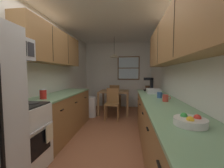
% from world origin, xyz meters
% --- Properties ---
extents(ground_plane, '(12.00, 12.00, 0.00)m').
position_xyz_m(ground_plane, '(0.00, 1.00, 0.00)').
color(ground_plane, '#995B3D').
extents(wall_left, '(0.10, 9.00, 2.55)m').
position_xyz_m(wall_left, '(-1.35, 1.00, 1.27)').
color(wall_left, white).
rests_on(wall_left, ground).
extents(wall_right, '(0.10, 9.00, 2.55)m').
position_xyz_m(wall_right, '(1.35, 1.00, 1.27)').
color(wall_right, white).
rests_on(wall_right, ground).
extents(wall_back, '(4.40, 0.10, 2.55)m').
position_xyz_m(wall_back, '(0.00, 3.65, 1.27)').
color(wall_back, white).
rests_on(wall_back, ground).
extents(ceiling_slab, '(4.40, 9.00, 0.08)m').
position_xyz_m(ceiling_slab, '(0.00, 1.00, 2.59)').
color(ceiling_slab, white).
extents(stove_range, '(0.66, 0.62, 1.10)m').
position_xyz_m(stove_range, '(-0.99, -0.46, 0.47)').
color(stove_range, white).
rests_on(stove_range, ground).
extents(microwave_over_range, '(0.39, 0.64, 0.31)m').
position_xyz_m(microwave_over_range, '(-1.11, -0.46, 1.68)').
color(microwave_over_range, silver).
extents(counter_left, '(0.64, 2.00, 0.90)m').
position_xyz_m(counter_left, '(-1.00, 0.85, 0.45)').
color(counter_left, olive).
rests_on(counter_left, ground).
extents(upper_cabinets_left, '(0.33, 2.08, 0.72)m').
position_xyz_m(upper_cabinets_left, '(-1.14, 0.80, 1.90)').
color(upper_cabinets_left, olive).
extents(counter_right, '(0.64, 3.30, 0.90)m').
position_xyz_m(counter_right, '(1.00, 0.15, 0.45)').
color(counter_right, olive).
rests_on(counter_right, ground).
extents(upper_cabinets_right, '(0.33, 2.98, 0.72)m').
position_xyz_m(upper_cabinets_right, '(1.14, 0.10, 1.86)').
color(upper_cabinets_right, olive).
extents(dining_table, '(0.97, 0.90, 0.75)m').
position_xyz_m(dining_table, '(-0.04, 2.63, 0.64)').
color(dining_table, olive).
rests_on(dining_table, ground).
extents(dining_chair_near, '(0.40, 0.40, 0.90)m').
position_xyz_m(dining_chair_near, '(-0.03, 1.98, 0.50)').
color(dining_chair_near, olive).
rests_on(dining_chair_near, ground).
extents(dining_chair_far, '(0.43, 0.43, 0.90)m').
position_xyz_m(dining_chair_far, '(-0.09, 3.29, 0.50)').
color(dining_chair_far, olive).
rests_on(dining_chair_far, ground).
extents(pendant_light, '(0.34, 0.34, 0.67)m').
position_xyz_m(pendant_light, '(-0.04, 2.63, 1.93)').
color(pendant_light, black).
extents(back_window, '(0.86, 0.05, 0.92)m').
position_xyz_m(back_window, '(0.42, 3.58, 1.55)').
color(back_window, brown).
extents(trash_bin, '(0.29, 0.29, 0.62)m').
position_xyz_m(trash_bin, '(-0.70, 2.10, 0.31)').
color(trash_bin, white).
rests_on(trash_bin, ground).
extents(storage_canister, '(0.11, 0.11, 0.17)m').
position_xyz_m(storage_canister, '(-1.00, 0.13, 0.99)').
color(storage_canister, red).
rests_on(storage_canister, counter_left).
extents(dish_towel, '(0.02, 0.16, 0.24)m').
position_xyz_m(dish_towel, '(-0.64, -0.31, 0.50)').
color(dish_towel, beige).
extents(coffee_maker, '(0.22, 0.18, 0.33)m').
position_xyz_m(coffee_maker, '(0.98, 1.57, 1.07)').
color(coffee_maker, black).
rests_on(coffee_maker, counter_right).
extents(mug_by_coffeemaker, '(0.12, 0.09, 0.10)m').
position_xyz_m(mug_by_coffeemaker, '(1.01, 0.48, 0.95)').
color(mug_by_coffeemaker, '#335999').
rests_on(mug_by_coffeemaker, counter_right).
extents(mug_spare, '(0.13, 0.09, 0.11)m').
position_xyz_m(mug_spare, '(1.04, 0.16, 0.95)').
color(mug_spare, '#BF3F33').
rests_on(mug_spare, counter_right).
extents(fruit_bowl, '(0.27, 0.27, 0.09)m').
position_xyz_m(fruit_bowl, '(0.99, -0.89, 0.94)').
color(fruit_bowl, silver).
rests_on(fruit_bowl, counter_right).
extents(dish_rack, '(0.28, 0.34, 0.10)m').
position_xyz_m(dish_rack, '(1.00, 1.09, 0.95)').
color(dish_rack, silver).
rests_on(dish_rack, counter_right).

